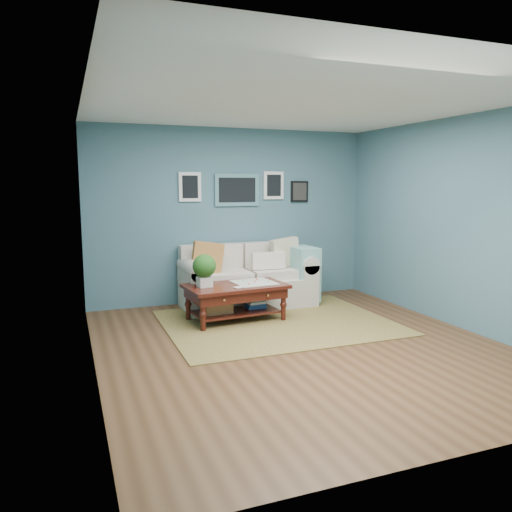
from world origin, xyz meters
name	(u,v)px	position (x,y,z in m)	size (l,w,h in m)	color
room_shell	(301,228)	(0.00, 0.06, 1.36)	(5.00, 5.02, 2.70)	brown
area_rug	(277,322)	(0.13, 0.98, 0.01)	(2.95, 2.36, 0.01)	brown
loveseat	(252,278)	(0.16, 2.03, 0.42)	(2.02, 0.92, 1.04)	beige
coffee_table	(230,291)	(-0.43, 1.30, 0.41)	(1.39, 0.89, 0.93)	#360A0A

